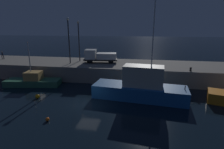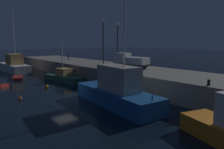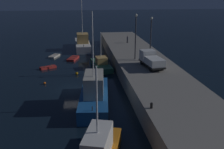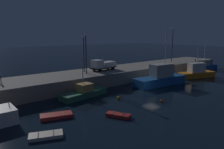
{
  "view_description": "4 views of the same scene",
  "coord_description": "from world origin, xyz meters",
  "px_view_note": "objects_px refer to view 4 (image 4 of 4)",
  "views": [
    {
      "loc": [
        5.95,
        -18.07,
        8.72
      ],
      "look_at": [
        2.01,
        4.95,
        2.42
      ],
      "focal_mm": 28.19,
      "sensor_mm": 36.0,
      "label": 1
    },
    {
      "loc": [
        22.55,
        -11.69,
        6.71
      ],
      "look_at": [
        1.22,
        6.33,
        2.39
      ],
      "focal_mm": 34.7,
      "sensor_mm": 36.0,
      "label": 2
    },
    {
      "loc": [
        36.59,
        1.26,
        14.0
      ],
      "look_at": [
        0.41,
        6.0,
        2.17
      ],
      "focal_mm": 41.88,
      "sensor_mm": 36.0,
      "label": 3
    },
    {
      "loc": [
        -26.91,
        -22.95,
        9.98
      ],
      "look_at": [
        -2.8,
        7.67,
        2.45
      ],
      "focal_mm": 33.02,
      "sensor_mm": 36.0,
      "label": 4
    }
  ],
  "objects_px": {
    "fishing_boat_white": "(196,72)",
    "dockworker": "(0,78)",
    "rowboat_white_mid": "(118,115)",
    "lamp_post_central": "(172,42)",
    "fishing_trawler_green": "(205,66)",
    "utility_truck": "(103,65)",
    "fishing_boat_blue": "(84,92)",
    "bollard_west": "(162,65)",
    "fishing_trawler_red": "(160,78)",
    "dinghy_red_small": "(46,135)",
    "bollard_central": "(195,60)",
    "mooring_buoy_near": "(119,98)",
    "lamp_post_east": "(84,51)",
    "dinghy_orange_near": "(56,116)",
    "lamp_post_west": "(86,50)",
    "mooring_buoy_mid": "(161,101)"
  },
  "relations": [
    {
      "from": "fishing_boat_white",
      "to": "dockworker",
      "type": "bearing_deg",
      "value": 166.07
    },
    {
      "from": "rowboat_white_mid",
      "to": "lamp_post_central",
      "type": "distance_m",
      "value": 38.16
    },
    {
      "from": "fishing_trawler_green",
      "to": "utility_truck",
      "type": "relative_size",
      "value": 1.35
    },
    {
      "from": "fishing_boat_blue",
      "to": "utility_truck",
      "type": "height_order",
      "value": "fishing_boat_blue"
    },
    {
      "from": "bollard_west",
      "to": "fishing_boat_white",
      "type": "bearing_deg",
      "value": -46.59
    },
    {
      "from": "fishing_trawler_red",
      "to": "lamp_post_central",
      "type": "xyz_separation_m",
      "value": [
        16.11,
        9.04,
        6.41
      ]
    },
    {
      "from": "dinghy_red_small",
      "to": "dockworker",
      "type": "bearing_deg",
      "value": 93.13
    },
    {
      "from": "bollard_central",
      "to": "dockworker",
      "type": "bearing_deg",
      "value": 175.32
    },
    {
      "from": "mooring_buoy_near",
      "to": "lamp_post_central",
      "type": "distance_m",
      "value": 31.96
    },
    {
      "from": "lamp_post_east",
      "to": "bollard_central",
      "type": "relative_size",
      "value": 14.12
    },
    {
      "from": "dinghy_orange_near",
      "to": "mooring_buoy_near",
      "type": "bearing_deg",
      "value": 4.02
    },
    {
      "from": "lamp_post_west",
      "to": "lamp_post_central",
      "type": "height_order",
      "value": "lamp_post_central"
    },
    {
      "from": "bollard_west",
      "to": "dinghy_orange_near",
      "type": "bearing_deg",
      "value": -164.72
    },
    {
      "from": "mooring_buoy_mid",
      "to": "fishing_trawler_green",
      "type": "bearing_deg",
      "value": 18.27
    },
    {
      "from": "fishing_trawler_red",
      "to": "mooring_buoy_near",
      "type": "height_order",
      "value": "fishing_trawler_red"
    },
    {
      "from": "utility_truck",
      "to": "bollard_central",
      "type": "bearing_deg",
      "value": -7.83
    },
    {
      "from": "mooring_buoy_mid",
      "to": "bollard_west",
      "type": "xyz_separation_m",
      "value": [
        15.76,
        12.6,
        2.62
      ]
    },
    {
      "from": "mooring_buoy_near",
      "to": "dockworker",
      "type": "xyz_separation_m",
      "value": [
        -14.42,
        11.59,
        3.17
      ]
    },
    {
      "from": "mooring_buoy_near",
      "to": "fishing_trawler_green",
      "type": "bearing_deg",
      "value": 9.28
    },
    {
      "from": "fishing_trawler_red",
      "to": "mooring_buoy_near",
      "type": "bearing_deg",
      "value": -170.15
    },
    {
      "from": "fishing_trawler_green",
      "to": "mooring_buoy_mid",
      "type": "relative_size",
      "value": 21.99
    },
    {
      "from": "dinghy_red_small",
      "to": "mooring_buoy_near",
      "type": "xyz_separation_m",
      "value": [
        13.52,
        4.86,
        0.09
      ]
    },
    {
      "from": "dinghy_red_small",
      "to": "bollard_west",
      "type": "bearing_deg",
      "value": 20.46
    },
    {
      "from": "mooring_buoy_mid",
      "to": "dockworker",
      "type": "distance_m",
      "value": 25.11
    },
    {
      "from": "fishing_boat_white",
      "to": "mooring_buoy_mid",
      "type": "distance_m",
      "value": 22.41
    },
    {
      "from": "fishing_trawler_red",
      "to": "utility_truck",
      "type": "xyz_separation_m",
      "value": [
        -7.49,
        9.4,
        2.22
      ]
    },
    {
      "from": "mooring_buoy_mid",
      "to": "bollard_central",
      "type": "xyz_separation_m",
      "value": [
        30.89,
        12.53,
        2.59
      ]
    },
    {
      "from": "fishing_trawler_green",
      "to": "bollard_west",
      "type": "relative_size",
      "value": 14.4
    },
    {
      "from": "bollard_west",
      "to": "lamp_post_west",
      "type": "bearing_deg",
      "value": 172.61
    },
    {
      "from": "fishing_trawler_green",
      "to": "bollard_central",
      "type": "xyz_separation_m",
      "value": [
        -3.1,
        1.31,
        1.76
      ]
    },
    {
      "from": "mooring_buoy_mid",
      "to": "lamp_post_east",
      "type": "height_order",
      "value": "lamp_post_east"
    },
    {
      "from": "fishing_trawler_red",
      "to": "lamp_post_west",
      "type": "xyz_separation_m",
      "value": [
        -12.48,
        7.93,
        5.58
      ]
    },
    {
      "from": "fishing_trawler_green",
      "to": "rowboat_white_mid",
      "type": "distance_m",
      "value": 44.27
    },
    {
      "from": "dinghy_orange_near",
      "to": "mooring_buoy_mid",
      "type": "xyz_separation_m",
      "value": [
        14.83,
        -4.24,
        -0.03
      ]
    },
    {
      "from": "dinghy_red_small",
      "to": "lamp_post_east",
      "type": "relative_size",
      "value": 0.49
    },
    {
      "from": "fishing_boat_white",
      "to": "bollard_west",
      "type": "distance_m",
      "value": 8.31
    },
    {
      "from": "fishing_trawler_green",
      "to": "dockworker",
      "type": "bearing_deg",
      "value": 174.18
    },
    {
      "from": "rowboat_white_mid",
      "to": "dockworker",
      "type": "distance_m",
      "value": 19.83
    },
    {
      "from": "dinghy_red_small",
      "to": "bollard_west",
      "type": "distance_m",
      "value": 35.79
    },
    {
      "from": "dockworker",
      "to": "fishing_trawler_red",
      "type": "bearing_deg",
      "value": -18.97
    },
    {
      "from": "lamp_post_west",
      "to": "rowboat_white_mid",
      "type": "bearing_deg",
      "value": -107.59
    },
    {
      "from": "rowboat_white_mid",
      "to": "fishing_boat_blue",
      "type": "bearing_deg",
      "value": 84.07
    },
    {
      "from": "utility_truck",
      "to": "dockworker",
      "type": "distance_m",
      "value": 19.74
    },
    {
      "from": "bollard_central",
      "to": "mooring_buoy_near",
      "type": "bearing_deg",
      "value": -167.86
    },
    {
      "from": "fishing_boat_blue",
      "to": "bollard_central",
      "type": "distance_m",
      "value": 38.76
    },
    {
      "from": "fishing_boat_blue",
      "to": "dinghy_red_small",
      "type": "xyz_separation_m",
      "value": [
        -9.98,
        -9.46,
        -0.55
      ]
    },
    {
      "from": "fishing_trawler_green",
      "to": "bollard_west",
      "type": "xyz_separation_m",
      "value": [
        -18.23,
        1.38,
        1.79
      ]
    },
    {
      "from": "fishing_trawler_green",
      "to": "dinghy_orange_near",
      "type": "bearing_deg",
      "value": -171.86
    },
    {
      "from": "dinghy_orange_near",
      "to": "utility_truck",
      "type": "xyz_separation_m",
      "value": [
        15.99,
        12.38,
        3.48
      ]
    },
    {
      "from": "bollard_west",
      "to": "lamp_post_central",
      "type": "bearing_deg",
      "value": 22.14
    }
  ]
}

